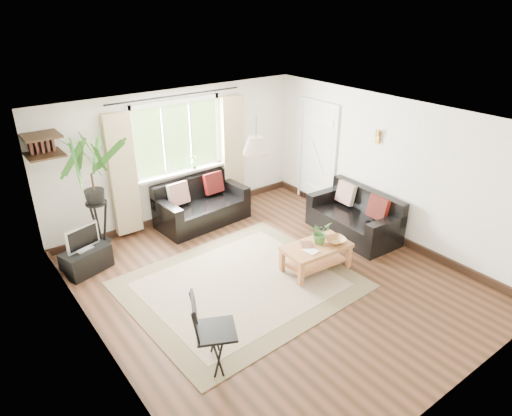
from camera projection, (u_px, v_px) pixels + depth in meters
floor at (272, 281)px, 6.75m from camera, size 5.50×5.50×0.00m
ceiling at (275, 122)px, 5.73m from camera, size 5.50×5.50×0.00m
wall_back at (178, 156)px, 8.23m from camera, size 5.00×0.02×2.40m
wall_front at (458, 309)px, 4.25m from camera, size 5.00×0.02×2.40m
wall_left at (92, 268)px, 4.88m from camera, size 0.02×5.50×2.40m
wall_right at (390, 170)px, 7.60m from camera, size 0.02×5.50×2.40m
rug at (240, 284)px, 6.66m from camera, size 3.22×2.80×0.02m
window at (178, 138)px, 8.05m from camera, size 2.50×0.16×2.16m
door at (317, 155)px, 8.90m from camera, size 0.06×0.96×2.06m
corner_shelf at (43, 145)px, 6.53m from camera, size 0.50×0.50×0.34m
pendant_lamp at (256, 141)px, 6.17m from camera, size 0.36×0.36×0.54m
wall_sconce at (377, 135)px, 7.54m from camera, size 0.12×0.12×0.28m
sofa_back at (202, 203)px, 8.33m from camera, size 1.70×0.94×0.77m
sofa_right at (354, 215)px, 7.91m from camera, size 1.65×0.88×0.76m
coffee_table at (316, 257)px, 6.96m from camera, size 1.07×0.63×0.42m
table_plant at (320, 233)px, 6.88m from camera, size 0.32×0.28×0.34m
bowl at (336, 240)px, 6.93m from camera, size 0.37×0.37×0.08m
book_a at (307, 252)px, 6.67m from camera, size 0.17×0.23×0.02m
book_b at (301, 245)px, 6.85m from camera, size 0.28×0.29×0.02m
tv_stand at (87, 260)px, 6.93m from camera, size 0.78×0.58×0.37m
tv at (82, 238)px, 6.76m from camera, size 0.56×0.33×0.41m
palm_stand at (95, 198)px, 7.08m from camera, size 0.98×0.98×1.97m
folding_chair at (216, 332)px, 5.04m from camera, size 0.65×0.65×0.94m
sill_plant at (194, 162)px, 8.34m from camera, size 0.14×0.10×0.27m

